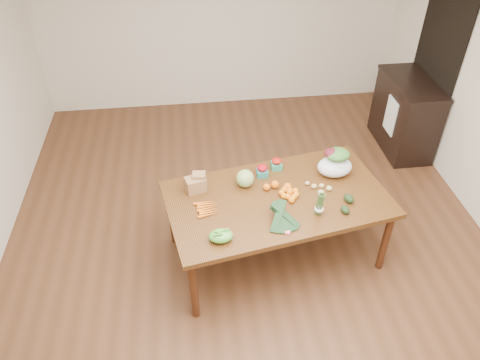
{
  "coord_description": "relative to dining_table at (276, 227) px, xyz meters",
  "views": [
    {
      "loc": [
        -0.51,
        -3.34,
        3.56
      ],
      "look_at": [
        -0.1,
        0.0,
        0.85
      ],
      "focal_mm": 35.0,
      "sensor_mm": 36.0,
      "label": 1
    }
  ],
  "objects": [
    {
      "name": "floor",
      "position": [
        -0.23,
        0.17,
        -0.38
      ],
      "size": [
        6.0,
        6.0,
        0.0
      ],
      "primitive_type": "plane",
      "color": "brown",
      "rests_on": "ground"
    },
    {
      "name": "room_walls",
      "position": [
        -0.23,
        0.17,
        0.97
      ],
      "size": [
        5.02,
        6.02,
        2.7
      ],
      "color": "silver",
      "rests_on": "floor"
    },
    {
      "name": "dining_table",
      "position": [
        0.0,
        0.0,
        0.0
      ],
      "size": [
        2.17,
        1.46,
        0.75
      ],
      "primitive_type": "cube",
      "rotation": [
        0.0,
        0.0,
        0.18
      ],
      "color": "#573614",
      "rests_on": "floor"
    },
    {
      "name": "doorway_dark",
      "position": [
        2.25,
        1.77,
        0.68
      ],
      "size": [
        0.02,
        1.0,
        2.1
      ],
      "primitive_type": "cube",
      "color": "black",
      "rests_on": "floor"
    },
    {
      "name": "cabinet",
      "position": [
        1.99,
        1.7,
        0.1
      ],
      "size": [
        0.52,
        1.02,
        0.94
      ],
      "primitive_type": "cube",
      "color": "black",
      "rests_on": "floor"
    },
    {
      "name": "dish_towel",
      "position": [
        1.73,
        1.57,
        0.18
      ],
      "size": [
        0.02,
        0.28,
        0.45
      ],
      "primitive_type": "cube",
      "color": "white",
      "rests_on": "cabinet"
    },
    {
      "name": "paper_bag",
      "position": [
        -0.74,
        0.19,
        0.46
      ],
      "size": [
        0.27,
        0.24,
        0.17
      ],
      "primitive_type": null,
      "rotation": [
        0.0,
        0.0,
        0.18
      ],
      "color": "#996144",
      "rests_on": "dining_table"
    },
    {
      "name": "cabbage",
      "position": [
        -0.27,
        0.21,
        0.46
      ],
      "size": [
        0.17,
        0.17,
        0.17
      ],
      "primitive_type": "sphere",
      "color": "#96B568",
      "rests_on": "dining_table"
    },
    {
      "name": "strawberry_basket_a",
      "position": [
        -0.09,
        0.34,
        0.42
      ],
      "size": [
        0.12,
        0.12,
        0.1
      ],
      "primitive_type": null,
      "rotation": [
        0.0,
        0.0,
        0.18
      ],
      "color": "#AF0B18",
      "rests_on": "dining_table"
    },
    {
      "name": "strawberry_basket_b",
      "position": [
        0.07,
        0.43,
        0.42
      ],
      "size": [
        0.12,
        0.12,
        0.09
      ],
      "primitive_type": null,
      "rotation": [
        0.0,
        0.0,
        0.18
      ],
      "color": "red",
      "rests_on": "dining_table"
    },
    {
      "name": "orange_a",
      "position": [
        -0.08,
        0.12,
        0.41
      ],
      "size": [
        0.07,
        0.07,
        0.07
      ],
      "primitive_type": "sphere",
      "color": "orange",
      "rests_on": "dining_table"
    },
    {
      "name": "orange_b",
      "position": [
        -0.0,
        0.14,
        0.41
      ],
      "size": [
        0.08,
        0.08,
        0.08
      ],
      "primitive_type": "sphere",
      "color": "orange",
      "rests_on": "dining_table"
    },
    {
      "name": "orange_c",
      "position": [
        0.11,
        0.09,
        0.41
      ],
      "size": [
        0.08,
        0.08,
        0.08
      ],
      "primitive_type": "sphere",
      "color": "#F95E0F",
      "rests_on": "dining_table"
    },
    {
      "name": "mandarin_cluster",
      "position": [
        0.11,
        -0.01,
        0.42
      ],
      "size": [
        0.21,
        0.21,
        0.09
      ],
      "primitive_type": null,
      "rotation": [
        0.0,
        0.0,
        0.18
      ],
      "color": "orange",
      "rests_on": "dining_table"
    },
    {
      "name": "carrots",
      "position": [
        -0.64,
        -0.08,
        0.39
      ],
      "size": [
        0.26,
        0.25,
        0.03
      ],
      "primitive_type": null,
      "rotation": [
        0.0,
        0.0,
        0.18
      ],
      "color": "orange",
      "rests_on": "dining_table"
    },
    {
      "name": "snap_pea_bag",
      "position": [
        -0.56,
        -0.47,
        0.42
      ],
      "size": [
        0.2,
        0.15,
        0.09
      ],
      "primitive_type": "ellipsoid",
      "color": "green",
      "rests_on": "dining_table"
    },
    {
      "name": "kale_bunch",
      "position": [
        -0.02,
        -0.37,
        0.45
      ],
      "size": [
        0.39,
        0.45,
        0.16
      ],
      "primitive_type": null,
      "rotation": [
        0.0,
        0.0,
        0.18
      ],
      "color": "black",
      "rests_on": "dining_table"
    },
    {
      "name": "asparagus_bundle",
      "position": [
        0.31,
        -0.27,
        0.5
      ],
      "size": [
        0.1,
        0.13,
        0.26
      ],
      "primitive_type": null,
      "rotation": [
        0.15,
        0.0,
        0.18
      ],
      "color": "#4B6E32",
      "rests_on": "dining_table"
    },
    {
      "name": "potato_a",
      "position": [
        0.36,
        0.09,
        0.4
      ],
      "size": [
        0.05,
        0.05,
        0.05
      ],
      "primitive_type": "ellipsoid",
      "color": "tan",
      "rests_on": "dining_table"
    },
    {
      "name": "potato_b",
      "position": [
        0.4,
        -0.01,
        0.4
      ],
      "size": [
        0.06,
        0.05,
        0.05
      ],
      "primitive_type": "ellipsoid",
      "color": "tan",
      "rests_on": "dining_table"
    },
    {
      "name": "potato_c",
      "position": [
        0.43,
        0.09,
        0.4
      ],
      "size": [
        0.05,
        0.04,
        0.04
      ],
      "primitive_type": "ellipsoid",
      "color": "#DAB17D",
      "rests_on": "dining_table"
    },
    {
      "name": "potato_d",
      "position": [
        0.31,
        0.14,
        0.39
      ],
      "size": [
        0.05,
        0.04,
        0.04
      ],
      "primitive_type": "ellipsoid",
      "color": "tan",
      "rests_on": "dining_table"
    },
    {
      "name": "potato_e",
      "position": [
        0.49,
        0.04,
        0.4
      ],
      "size": [
        0.06,
        0.05,
        0.05
      ],
      "primitive_type": "ellipsoid",
      "color": "#D5C97B",
      "rests_on": "dining_table"
    },
    {
      "name": "avocado_a",
      "position": [
        0.55,
        -0.28,
        0.41
      ],
      "size": [
        0.09,
        0.11,
        0.07
      ],
      "primitive_type": "ellipsoid",
      "rotation": [
        0.0,
        0.0,
        0.3
      ],
      "color": "black",
      "rests_on": "dining_table"
    },
    {
      "name": "avocado_b",
      "position": [
        0.62,
        -0.14,
        0.41
      ],
      "size": [
        0.11,
        0.13,
        0.08
      ],
      "primitive_type": "ellipsoid",
      "rotation": [
        0.0,
        0.0,
        0.3
      ],
      "color": "black",
      "rests_on": "dining_table"
    },
    {
      "name": "salad_bag",
      "position": [
        0.6,
        0.27,
        0.51
      ],
      "size": [
        0.38,
        0.31,
        0.26
      ],
      "primitive_type": null,
      "rotation": [
        0.0,
        0.0,
        0.18
      ],
      "color": "white",
      "rests_on": "dining_table"
    }
  ]
}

